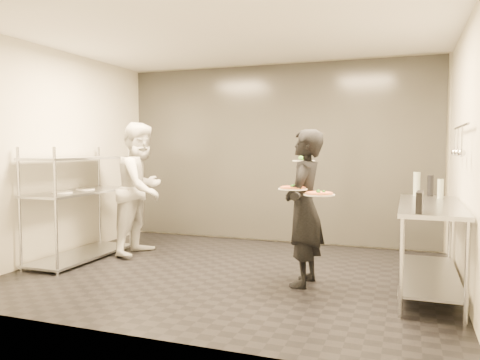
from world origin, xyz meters
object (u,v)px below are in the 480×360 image
(pizza_plate_near, at_px, (293,188))
(bottle_dark, at_px, (430,186))
(prep_counter, at_px, (430,232))
(chef, at_px, (141,189))
(salad_plate, at_px, (304,159))
(pizza_plate_far, at_px, (319,194))
(pass_rack, at_px, (80,202))
(pos_monitor, at_px, (420,202))
(bottle_green, at_px, (417,184))
(bottle_clear, at_px, (440,189))
(waiter, at_px, (304,208))

(pizza_plate_near, bearing_deg, bottle_dark, 39.95)
(prep_counter, height_order, pizza_plate_near, pizza_plate_near)
(chef, relative_size, salad_plate, 7.23)
(prep_counter, relative_size, pizza_plate_far, 5.62)
(pass_rack, distance_m, chef, 0.83)
(pos_monitor, distance_m, bottle_dark, 1.53)
(chef, height_order, pos_monitor, chef)
(pass_rack, height_order, prep_counter, pass_rack)
(bottle_green, bearing_deg, pos_monitor, -89.92)
(bottle_clear, bearing_deg, pass_rack, -172.64)
(prep_counter, height_order, pos_monitor, pos_monitor)
(pass_rack, height_order, waiter, waiter)
(chef, relative_size, bottle_green, 6.51)
(prep_counter, distance_m, bottle_green, 0.92)
(waiter, height_order, bottle_dark, waiter)
(salad_plate, bearing_deg, pass_rack, -178.41)
(salad_plate, bearing_deg, chef, 168.93)
(pass_rack, distance_m, pos_monitor, 4.28)
(bottle_green, bearing_deg, bottle_dark, 0.00)
(chef, xyz_separation_m, bottle_dark, (3.76, 0.25, 0.13))
(bottle_green, relative_size, bottle_clear, 1.29)
(bottle_green, bearing_deg, waiter, -139.73)
(salad_plate, bearing_deg, bottle_green, 30.77)
(waiter, height_order, pos_monitor, waiter)
(prep_counter, bearing_deg, waiter, -172.34)
(prep_counter, xyz_separation_m, waiter, (-1.27, -0.17, 0.22))
(bottle_clear, xyz_separation_m, bottle_dark, (-0.10, 0.23, 0.01))
(salad_plate, distance_m, bottle_green, 1.44)
(waiter, distance_m, bottle_green, 1.52)
(pizza_plate_far, bearing_deg, salad_plate, 118.59)
(pizza_plate_far, height_order, pos_monitor, pos_monitor)
(prep_counter, bearing_deg, pass_rack, -179.97)
(prep_counter, bearing_deg, bottle_dark, 87.94)
(bottle_green, bearing_deg, chef, -176.04)
(pizza_plate_far, xyz_separation_m, bottle_dark, (1.10, 1.20, 0.02))
(pizza_plate_far, distance_m, pos_monitor, 1.00)
(prep_counter, distance_m, salad_plate, 1.52)
(pass_rack, bearing_deg, pos_monitor, -9.67)
(chef, relative_size, pizza_plate_far, 5.73)
(pizza_plate_near, distance_m, bottle_green, 1.69)
(pass_rack, xyz_separation_m, bottle_dark, (4.36, 0.80, 0.28))
(bottle_green, xyz_separation_m, bottle_clear, (0.25, -0.23, -0.03))
(chef, relative_size, bottle_dark, 7.42)
(bottle_green, xyz_separation_m, bottle_dark, (0.15, 0.00, -0.02))
(bottle_green, distance_m, bottle_dark, 0.15)
(chef, height_order, bottle_green, chef)
(chef, bearing_deg, bottle_clear, -89.54)
(prep_counter, bearing_deg, pos_monitor, -99.46)
(chef, xyz_separation_m, bottle_green, (3.61, 0.25, 0.14))
(salad_plate, xyz_separation_m, bottle_green, (1.21, 0.72, -0.30))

